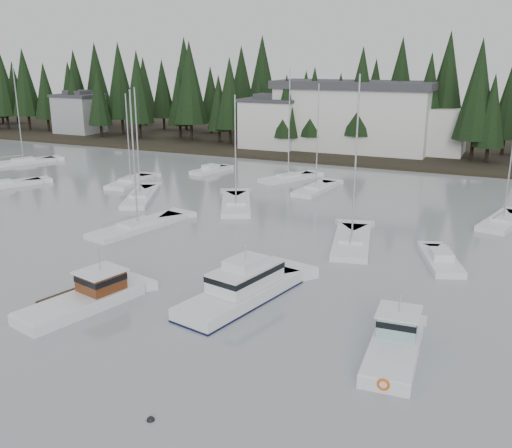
# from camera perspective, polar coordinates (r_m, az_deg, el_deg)

# --- Properties ---
(far_shore_land) EXTENTS (240.00, 54.00, 1.00)m
(far_shore_land) POSITION_cam_1_polar(r_m,az_deg,el_deg) (108.33, 14.19, 7.92)
(far_shore_land) COLOR black
(far_shore_land) RESTS_ON ground
(conifer_treeline) EXTENTS (200.00, 22.00, 20.00)m
(conifer_treeline) POSITION_cam_1_polar(r_m,az_deg,el_deg) (97.64, 13.00, 7.11)
(conifer_treeline) COLOR black
(conifer_treeline) RESTS_ON ground
(house_west) EXTENTS (9.54, 7.42, 8.75)m
(house_west) POSITION_cam_1_polar(r_m,az_deg,el_deg) (95.60, 1.52, 10.14)
(house_west) COLOR silver
(house_west) RESTS_ON ground
(house_far_west) EXTENTS (8.48, 7.42, 8.25)m
(house_far_west) POSITION_cam_1_polar(r_m,az_deg,el_deg) (119.80, -17.27, 10.58)
(house_far_west) COLOR #999EA0
(house_far_west) RESTS_ON ground
(harbor_inn) EXTENTS (29.50, 11.50, 10.90)m
(harbor_inn) POSITION_cam_1_polar(r_m,az_deg,el_deg) (93.98, 10.97, 10.43)
(harbor_inn) COLOR silver
(harbor_inn) RESTS_ON ground
(lobster_boat_brown) EXTENTS (5.33, 8.48, 3.99)m
(lobster_boat_brown) POSITION_cam_1_polar(r_m,az_deg,el_deg) (37.63, -16.71, -7.26)
(lobster_boat_brown) COLOR white
(lobster_boat_brown) RESTS_ON ground
(cabin_cruiser_center) EXTENTS (5.18, 10.39, 4.28)m
(cabin_cruiser_center) POSITION_cam_1_polar(r_m,az_deg,el_deg) (36.91, -1.36, -6.69)
(cabin_cruiser_center) COLOR white
(cabin_cruiser_center) RESTS_ON ground
(lobster_boat_teal) EXTENTS (2.93, 7.24, 3.94)m
(lobster_boat_teal) POSITION_cam_1_polar(r_m,az_deg,el_deg) (31.50, 13.69, -11.82)
(lobster_boat_teal) COLOR white
(lobster_boat_teal) RESTS_ON ground
(sailboat_0) EXTENTS (5.93, 8.45, 14.34)m
(sailboat_0) POSITION_cam_1_polar(r_m,az_deg,el_deg) (72.86, 3.24, 4.50)
(sailboat_0) COLOR white
(sailboat_0) RESTS_ON ground
(sailboat_1) EXTENTS (4.62, 8.55, 14.65)m
(sailboat_1) POSITION_cam_1_polar(r_m,az_deg,el_deg) (58.33, 23.46, 0.11)
(sailboat_1) COLOR white
(sailboat_1) RESTS_ON ground
(sailboat_2) EXTENTS (4.81, 10.25, 12.97)m
(sailboat_2) POSITION_cam_1_polar(r_m,az_deg,el_deg) (53.07, -11.71, -0.41)
(sailboat_2) COLOR white
(sailboat_2) RESTS_ON ground
(sailboat_3) EXTENTS (3.62, 8.30, 11.46)m
(sailboat_3) POSITION_cam_1_polar(r_m,az_deg,el_deg) (72.11, -12.39, 3.99)
(sailboat_3) COLOR white
(sailboat_3) RESTS_ON ground
(sailboat_4) EXTENTS (6.96, 10.13, 12.00)m
(sailboat_4) POSITION_cam_1_polar(r_m,az_deg,el_deg) (59.91, -2.01, 1.85)
(sailboat_4) COLOR white
(sailboat_4) RESTS_ON ground
(sailboat_8) EXTENTS (6.34, 9.18, 14.42)m
(sailboat_8) POSITION_cam_1_polar(r_m,az_deg,el_deg) (90.80, -22.19, 5.69)
(sailboat_8) COLOR white
(sailboat_8) RESTS_ON ground
(sailboat_9) EXTENTS (4.79, 9.68, 14.37)m
(sailboat_9) POSITION_cam_1_polar(r_m,az_deg,el_deg) (48.35, 9.53, -1.94)
(sailboat_9) COLOR white
(sailboat_9) RESTS_ON ground
(sailboat_12) EXTENTS (6.66, 10.26, 12.57)m
(sailboat_12) POSITION_cam_1_polar(r_m,az_deg,el_deg) (64.27, -11.45, 2.55)
(sailboat_12) COLOR white
(sailboat_12) RESTS_ON ground
(sailboat_13) EXTENTS (3.38, 8.47, 12.77)m
(sailboat_13) POSITION_cam_1_polar(r_m,az_deg,el_deg) (67.04, 6.00, 3.37)
(sailboat_13) COLOR white
(sailboat_13) RESTS_ON ground
(runabout_1) EXTENTS (4.26, 6.89, 1.42)m
(runabout_1) POSITION_cam_1_polar(r_m,az_deg,el_deg) (45.60, 17.99, -3.61)
(runabout_1) COLOR white
(runabout_1) RESTS_ON ground
(runabout_3) EXTENTS (3.56, 6.51, 1.42)m
(runabout_3) POSITION_cam_1_polar(r_m,az_deg,el_deg) (77.91, -4.58, 5.29)
(runabout_3) COLOR white
(runabout_3) RESTS_ON ground
(mooring_buoy_dark) EXTENTS (0.36, 0.36, 0.36)m
(mooring_buoy_dark) POSITION_cam_1_polar(r_m,az_deg,el_deg) (26.48, -10.49, -18.74)
(mooring_buoy_dark) COLOR black
(mooring_buoy_dark) RESTS_ON ground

